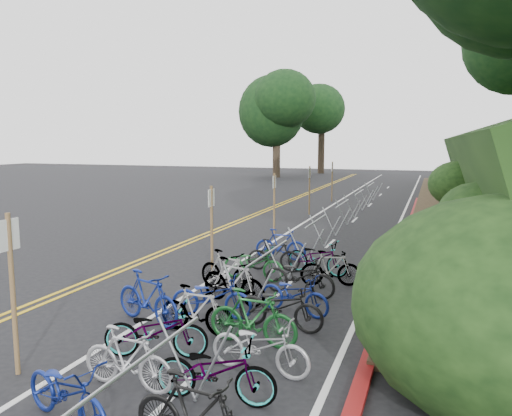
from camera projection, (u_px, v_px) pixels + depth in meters
The scene contains 9 objects.
ground at pixel (83, 327), 10.17m from camera, with size 120.00×120.00×0.00m, color black.
road_markings at pixel (268, 239), 19.38m from camera, with size 7.47×80.00×0.01m.
red_curb at pixel (406, 237), 19.46m from camera, with size 0.25×28.00×0.10m, color maroon.
bike_rack_front at pixel (138, 389), 5.78m from camera, with size 1.18×3.10×1.25m.
bike_racks_rest at pixel (342, 210), 21.19m from camera, with size 1.14×23.00×1.17m.
signpost_near at pixel (12, 284), 7.93m from camera, with size 0.08×0.40×2.66m.
signposts_rest at pixel (294, 193), 22.84m from camera, with size 0.08×18.40×2.50m.
bike_front at pixel (147, 297), 10.34m from camera, with size 1.84×0.52×1.11m, color navy.
bike_valet at pixel (247, 297), 10.56m from camera, with size 3.31×11.70×1.08m.
Camera 1 is at (6.61, -7.99, 3.77)m, focal length 35.00 mm.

